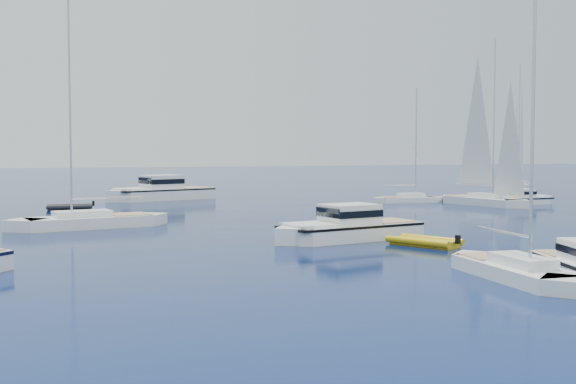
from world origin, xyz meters
The scene contains 11 objects.
ground centered at (0.00, 0.00, 0.00)m, with size 400.00×400.00×0.00m, color navy.
motor_cruiser_centre centered at (0.95, 15.94, 0.00)m, with size 3.06×10.01×2.63m, color white, non-canonical shape.
motor_cruiser_far_r centered at (28.22, 34.92, 0.00)m, with size 2.20×7.18×1.88m, color white, non-canonical shape.
motor_cruiser_distant centered at (-3.25, 52.87, 0.00)m, with size 3.84×12.54×3.29m, color white, non-canonical shape.
sailboat_fore centered at (2.05, 2.27, 0.00)m, with size 2.33×8.96×13.17m, color white, non-canonical shape.
sailboat_mid_l centered at (-12.35, 27.78, 0.00)m, with size 2.96×11.40×16.76m, color white, non-canonical shape.
sailboat_centre centered at (19.12, 40.76, 0.00)m, with size 2.06×7.93×11.66m, color white, non-canonical shape.
sailboat_sails_r centered at (24.03, 35.26, 0.00)m, with size 2.82×10.85×15.95m, color white, non-canonical shape.
sailboat_sails_far centered at (44.89, 56.65, 0.00)m, with size 2.98×11.48×16.87m, color white, non-canonical shape.
tender_yellow centered at (3.83, 12.22, 0.00)m, with size 2.19×4.07×0.95m, color gold, non-canonical shape.
tender_grey_far centered at (-12.75, 43.22, 0.00)m, with size 2.16×3.99×0.95m, color black, non-canonical shape.
Camera 1 is at (-16.27, -21.13, 5.13)m, focal length 44.61 mm.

